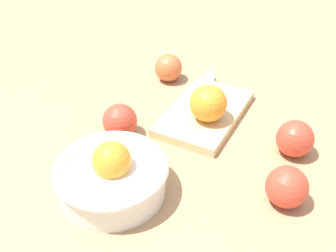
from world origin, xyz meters
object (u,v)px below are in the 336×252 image
at_px(bowl, 112,175).
at_px(apple_front_center, 287,187).
at_px(apple_back_right, 168,68).
at_px(cutting_board, 205,113).
at_px(apple_front_right, 295,139).
at_px(apple_back_center, 120,121).
at_px(orange_on_board, 208,103).
at_px(knife, 211,91).

height_order(bowl, apple_front_center, bowl).
bearing_deg(bowl, apple_back_right, 18.60).
distance_m(cutting_board, apple_front_right, 0.21).
xyz_separation_m(apple_back_right, apple_back_center, (-0.25, -0.04, 0.00)).
distance_m(apple_back_center, apple_front_center, 0.35).
bearing_deg(apple_back_right, apple_front_center, -122.26).
bearing_deg(orange_on_board, bowl, 169.88).
xyz_separation_m(cutting_board, apple_back_right, (0.09, 0.15, 0.02)).
distance_m(apple_back_right, apple_back_center, 0.25).
relative_size(bowl, cutting_board, 0.80).
bearing_deg(apple_back_right, apple_back_center, -170.95).
bearing_deg(apple_front_center, cutting_board, 57.10).
height_order(apple_front_right, apple_front_center, same).
bearing_deg(orange_on_board, apple_front_center, -119.90).
bearing_deg(apple_back_center, apple_front_right, -67.25).
height_order(cutting_board, apple_back_center, apple_back_center).
xyz_separation_m(orange_on_board, apple_back_center, (-0.12, 0.14, -0.02)).
bearing_deg(apple_front_right, bowl, 139.69).
distance_m(apple_front_right, apple_back_center, 0.35).
bearing_deg(bowl, orange_on_board, -10.12).
height_order(bowl, orange_on_board, bowl).
bearing_deg(cutting_board, apple_front_center, -122.90).
xyz_separation_m(cutting_board, apple_back_center, (-0.15, 0.12, 0.03)).
bearing_deg(apple_back_center, apple_front_center, -90.00).
distance_m(cutting_board, apple_front_center, 0.28).
xyz_separation_m(orange_on_board, knife, (0.10, 0.04, -0.03)).
xyz_separation_m(apple_back_center, apple_front_center, (0.00, -0.35, 0.00)).
height_order(cutting_board, apple_back_right, apple_back_right).
height_order(orange_on_board, apple_back_center, orange_on_board).
height_order(knife, apple_back_center, apple_back_center).
bearing_deg(apple_front_right, apple_back_center, 112.75).
height_order(apple_back_right, apple_front_center, apple_front_center).
bearing_deg(orange_on_board, apple_front_right, -86.65).
distance_m(cutting_board, apple_back_right, 0.18).
distance_m(bowl, apple_back_right, 0.40).
height_order(orange_on_board, apple_back_right, orange_on_board).
bearing_deg(apple_back_center, orange_on_board, -47.84).
bearing_deg(apple_back_right, bowl, -161.40).
bearing_deg(cutting_board, knife, 16.86).
distance_m(knife, apple_front_center, 0.34).
distance_m(apple_back_right, apple_front_center, 0.46).
distance_m(bowl, orange_on_board, 0.27).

